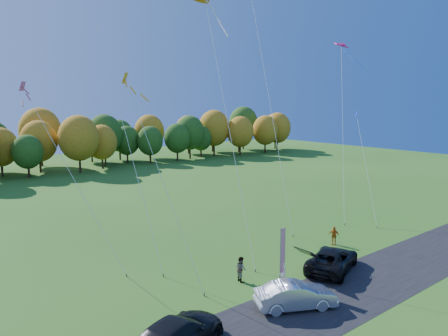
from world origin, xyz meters
TOP-DOWN VIEW (x-y plane):
  - ground at (0.00, 0.00)m, footprint 160.00×160.00m
  - asphalt_strip at (0.00, -4.00)m, footprint 90.00×6.00m
  - tree_line at (0.00, 55.00)m, footprint 116.00×12.00m
  - black_suv at (4.22, -1.14)m, footprint 6.36×4.60m
  - silver_sedan at (-2.24, -3.40)m, footprint 5.02×3.65m
  - dark_truck_a at (-10.11, -2.76)m, footprint 6.38×4.19m
  - person_tailgate_a at (-0.35, -0.55)m, footprint 0.63×0.80m
  - person_tailgate_b at (-2.14, 1.57)m, footprint 0.78×0.93m
  - person_east at (8.93, 2.24)m, footprint 0.78×0.99m
  - feather_flag at (-0.58, -0.72)m, footprint 0.53×0.12m
  - kite_delta_blue at (-6.55, 10.51)m, footprint 3.06×10.61m
  - kite_parafoil_orange at (9.73, 12.22)m, footprint 5.40×13.26m
  - kite_delta_red at (0.94, 6.76)m, footprint 3.78×10.12m
  - kite_parafoil_rainbow at (18.44, 8.62)m, footprint 9.58×7.58m
  - kite_diamond_yellow at (-6.71, 3.71)m, footprint 3.10×5.45m
  - kite_diamond_pink at (-9.81, 10.90)m, footprint 4.57×8.19m
  - kite_diamond_blue_low at (18.14, 5.37)m, footprint 4.40×6.01m

SIDE VIEW (x-z plane):
  - ground at x=0.00m, z-range 0.00..0.00m
  - tree_line at x=0.00m, z-range -5.00..5.00m
  - asphalt_strip at x=0.00m, z-range 0.00..0.01m
  - person_east at x=8.93m, z-range 0.00..1.57m
  - silver_sedan at x=-2.24m, z-range 0.00..1.57m
  - black_suv at x=4.22m, z-range 0.00..1.61m
  - person_tailgate_b at x=-2.14m, z-range 0.00..1.70m
  - dark_truck_a at x=-10.11m, z-range 0.00..1.72m
  - person_tailgate_a at x=-0.35m, z-range 0.00..1.93m
  - feather_flag at x=-0.58m, z-range 0.44..4.46m
  - kite_diamond_blue_low at x=18.14m, z-range -0.25..10.99m
  - kite_diamond_pink at x=-9.81m, z-range -0.24..13.57m
  - kite_diamond_yellow at x=-6.71m, z-range -0.20..13.98m
  - kite_parafoil_rainbow at x=18.44m, z-range -0.18..18.80m
  - kite_delta_red at x=0.94m, z-range -0.26..21.88m
  - kite_delta_blue at x=-6.55m, z-range 0.17..25.15m
  - kite_parafoil_orange at x=9.73m, z-range -0.15..33.70m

